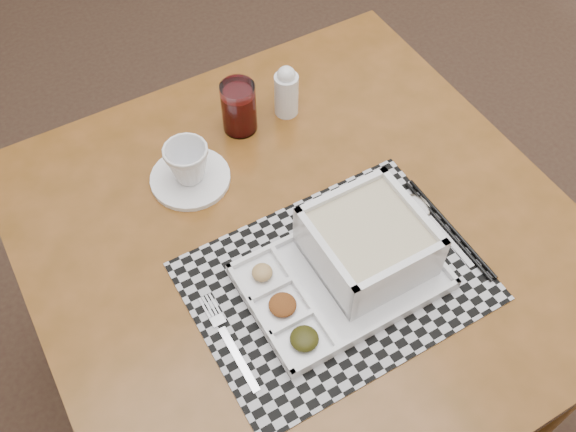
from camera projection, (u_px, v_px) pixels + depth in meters
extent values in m
plane|color=#331F19|center=(349.00, 100.00, 2.32)|extent=(5.00, 5.00, 0.00)
cube|color=#51310E|center=(303.00, 239.00, 1.14)|extent=(0.96, 0.96, 0.04)
cylinder|color=#51310E|center=(574.00, 394.00, 1.34)|extent=(0.05, 0.05, 0.66)
cylinder|color=#51310E|center=(58.00, 267.00, 1.52)|extent=(0.05, 0.05, 0.66)
cylinder|color=#51310E|center=(354.00, 137.00, 1.76)|extent=(0.05, 0.05, 0.66)
cube|color=#51310E|center=(209.00, 121.00, 1.39)|extent=(0.80, 0.06, 0.07)
cube|color=#51310E|center=(97.00, 356.00, 1.07)|extent=(0.06, 0.80, 0.07)
cube|color=#51310E|center=(471.00, 173.00, 1.31)|extent=(0.06, 0.80, 0.07)
cube|color=#A6A5AD|center=(336.00, 281.00, 1.07)|extent=(0.49, 0.37, 0.00)
cube|color=white|center=(342.00, 278.00, 1.07)|extent=(0.33, 0.23, 0.01)
cube|color=white|center=(309.00, 229.00, 1.11)|extent=(0.32, 0.02, 0.01)
cube|color=white|center=(379.00, 326.00, 1.00)|extent=(0.32, 0.02, 0.01)
cube|color=white|center=(259.00, 317.00, 1.01)|extent=(0.02, 0.22, 0.01)
cube|color=white|center=(419.00, 236.00, 1.10)|extent=(0.02, 0.22, 0.01)
cube|color=white|center=(303.00, 295.00, 1.04)|extent=(0.02, 0.20, 0.01)
cube|color=white|center=(291.00, 323.00, 1.01)|extent=(0.08, 0.01, 0.01)
cube|color=white|center=(270.00, 290.00, 1.04)|extent=(0.08, 0.01, 0.01)
ellipsoid|color=black|center=(304.00, 339.00, 0.99)|extent=(0.05, 0.05, 0.02)
ellipsoid|color=#49200C|center=(283.00, 305.00, 1.02)|extent=(0.05, 0.05, 0.02)
ellipsoid|color=#997945|center=(262.00, 272.00, 1.06)|extent=(0.03, 0.03, 0.02)
cube|color=white|center=(365.00, 255.00, 1.08)|extent=(0.19, 0.19, 0.01)
cube|color=white|center=(340.00, 206.00, 1.09)|extent=(0.18, 0.02, 0.09)
cube|color=white|center=(398.00, 280.00, 1.00)|extent=(0.18, 0.02, 0.09)
cube|color=white|center=(324.00, 264.00, 1.02)|extent=(0.02, 0.18, 0.09)
cube|color=white|center=(409.00, 221.00, 1.07)|extent=(0.02, 0.18, 0.09)
cube|color=#C7B894|center=(368.00, 243.00, 1.05)|extent=(0.16, 0.16, 0.08)
cube|color=silver|center=(239.00, 359.00, 0.99)|extent=(0.02, 0.12, 0.00)
cube|color=silver|center=(218.00, 320.00, 1.02)|extent=(0.02, 0.02, 0.00)
cube|color=silver|center=(205.00, 308.00, 1.04)|extent=(0.01, 0.04, 0.00)
cube|color=silver|center=(208.00, 307.00, 1.04)|extent=(0.01, 0.04, 0.00)
cube|color=silver|center=(211.00, 305.00, 1.04)|extent=(0.01, 0.04, 0.00)
cube|color=silver|center=(215.00, 303.00, 1.04)|extent=(0.01, 0.04, 0.00)
cube|color=silver|center=(450.00, 241.00, 1.11)|extent=(0.01, 0.12, 0.00)
ellipsoid|color=silver|center=(419.00, 205.00, 1.16)|extent=(0.04, 0.06, 0.01)
cylinder|color=black|center=(447.00, 230.00, 1.13)|extent=(0.02, 0.24, 0.01)
cylinder|color=black|center=(451.00, 227.00, 1.13)|extent=(0.02, 0.24, 0.01)
cylinder|color=white|center=(190.00, 178.00, 1.20)|extent=(0.15, 0.15, 0.01)
imported|color=white|center=(187.00, 163.00, 1.16)|extent=(0.10, 0.10, 0.08)
cylinder|color=white|center=(239.00, 107.00, 1.24)|extent=(0.07, 0.07, 0.11)
cylinder|color=#430508|center=(239.00, 112.00, 1.25)|extent=(0.06, 0.06, 0.09)
cylinder|color=white|center=(286.00, 95.00, 1.27)|extent=(0.05, 0.05, 0.09)
sphere|color=white|center=(286.00, 75.00, 1.23)|extent=(0.04, 0.04, 0.04)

